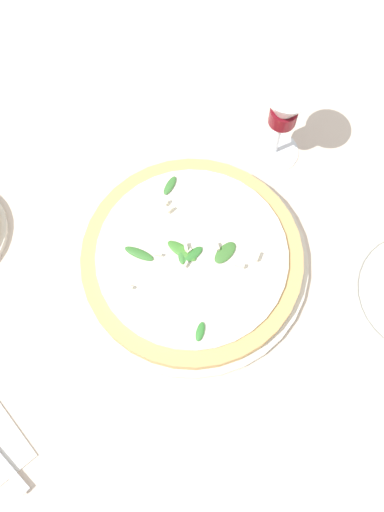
% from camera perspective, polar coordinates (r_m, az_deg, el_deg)
% --- Properties ---
extents(ground_plane, '(6.00, 6.00, 0.00)m').
position_cam_1_polar(ground_plane, '(0.87, 2.62, -0.79)').
color(ground_plane, beige).
extents(pizza_arugula_main, '(0.34, 0.34, 0.05)m').
position_cam_1_polar(pizza_arugula_main, '(0.86, -0.00, -0.32)').
color(pizza_arugula_main, silver).
rests_on(pizza_arugula_main, ground_plane).
extents(wine_glass, '(0.08, 0.08, 0.16)m').
position_cam_1_polar(wine_glass, '(0.87, 8.79, 13.54)').
color(wine_glass, white).
rests_on(wine_glass, ground_plane).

